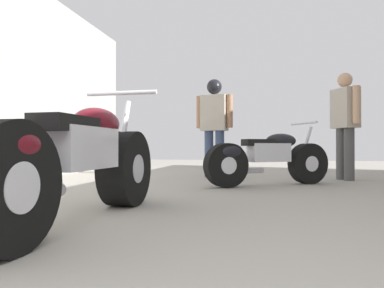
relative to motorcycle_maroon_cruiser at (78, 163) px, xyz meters
The scene contains 5 objects.
ground_plane 2.05m from the motorcycle_maroon_cruiser, 63.59° to the left, with size 18.85×18.85×0.00m, color #9E998E.
motorcycle_maroon_cruiser is the anchor object (origin of this frame).
motorcycle_black_naked 2.87m from the motorcycle_maroon_cruiser, 64.94° to the left, with size 1.59×1.10×0.84m.
mechanic_in_blue 4.36m from the motorcycle_maroon_cruiser, 56.60° to the left, with size 0.38×0.64×1.61m.
mechanic_with_helmet 3.84m from the motorcycle_maroon_cruiser, 84.23° to the left, with size 0.64×0.31×1.62m.
Camera 1 is at (0.29, -0.03, 0.51)m, focal length 33.83 mm.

